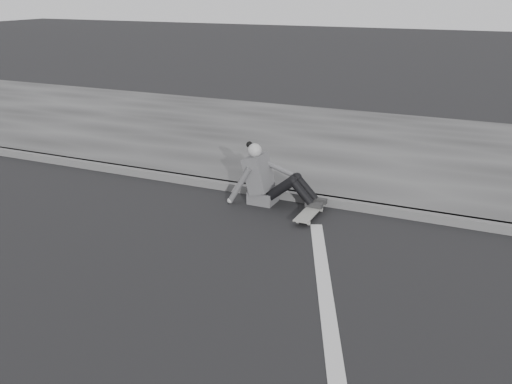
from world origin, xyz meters
TOP-DOWN VIEW (x-y plane):
  - ground at (0.00, 0.00)m, footprint 80.00×80.00m
  - curb at (0.00, 2.58)m, footprint 24.00×0.16m
  - sidewalk at (0.00, 5.60)m, footprint 24.00×6.00m
  - skateboard at (1.16, 2.04)m, footprint 0.20×0.78m
  - seated_woman at (0.43, 2.29)m, footprint 1.38×0.46m

SIDE VIEW (x-z plane):
  - ground at x=0.00m, z-range 0.00..0.00m
  - curb at x=0.00m, z-range 0.00..0.12m
  - sidewalk at x=0.00m, z-range 0.00..0.12m
  - skateboard at x=1.16m, z-range 0.03..0.12m
  - seated_woman at x=0.43m, z-range -0.08..0.80m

